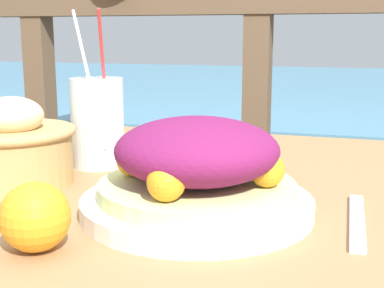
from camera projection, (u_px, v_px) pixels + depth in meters
The scene contains 8 objects.
patio_table at pixel (156, 249), 0.76m from camera, with size 1.13×0.83×0.73m.
railing_fence at pixel (257, 107), 1.48m from camera, with size 2.80×0.08×1.08m.
sea_backdrop at pixel (317, 124), 3.91m from camera, with size 12.00×4.00×0.58m.
salad_plate at pixel (197, 173), 0.61m from camera, with size 0.27×0.27×0.11m.
drink_glass at pixel (98, 122), 0.83m from camera, with size 0.08×0.09×0.24m.
bread_basket at pixel (13, 148), 0.73m from camera, with size 0.17×0.17×0.12m.
fork at pixel (357, 220), 0.59m from camera, with size 0.02×0.18×0.00m.
orange_near_basket at pixel (35, 217), 0.51m from camera, with size 0.07×0.07×0.07m.
Camera 1 is at (0.26, -0.67, 0.94)m, focal length 50.00 mm.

